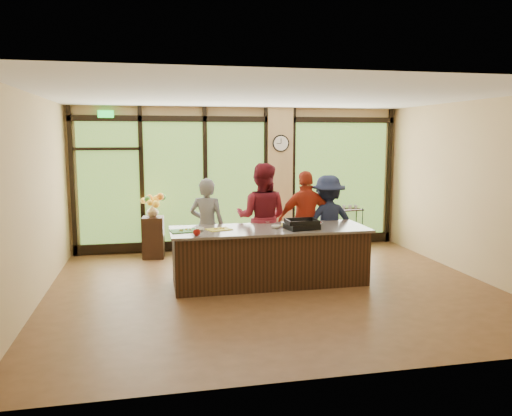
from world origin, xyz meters
name	(u,v)px	position (x,y,z in m)	size (l,w,h in m)	color
floor	(274,288)	(0.00, 0.00, 0.00)	(7.00, 7.00, 0.00)	brown
ceiling	(275,96)	(0.00, 0.00, 3.00)	(7.00, 7.00, 0.00)	silver
back_wall	(240,179)	(0.00, 3.00, 1.50)	(7.00, 7.00, 0.00)	tan
left_wall	(33,200)	(-3.50, 0.00, 1.50)	(6.00, 6.00, 0.00)	tan
right_wall	(475,190)	(3.50, 0.00, 1.50)	(6.00, 6.00, 0.00)	tan
window_wall	(248,184)	(0.16, 2.95, 1.39)	(6.90, 0.12, 3.00)	tan
island_base	(269,257)	(0.00, 0.30, 0.44)	(3.10, 1.00, 0.88)	black
countertop	(270,229)	(0.00, 0.30, 0.90)	(3.20, 1.10, 0.04)	#6F635C
wall_clock	(281,143)	(0.85, 2.87, 2.25)	(0.36, 0.04, 0.36)	black
cook_left	(207,226)	(-0.93, 1.09, 0.84)	(0.61, 0.40, 1.69)	slate
cook_midleft	(262,218)	(0.04, 1.07, 0.97)	(0.94, 0.73, 1.93)	maroon
cook_midright	(306,221)	(0.84, 0.97, 0.90)	(1.05, 0.44, 1.79)	#A83019
cook_right	(328,222)	(1.25, 0.98, 0.85)	(1.10, 0.63, 1.71)	#1A203A
roasting_pan	(302,226)	(0.49, 0.12, 0.96)	(0.49, 0.38, 0.09)	black
mixing_bowl	(313,224)	(0.73, 0.28, 0.96)	(0.30, 0.30, 0.07)	silver
cutting_board_left	(185,231)	(-1.37, 0.30, 0.93)	(0.43, 0.32, 0.01)	#388630
cutting_board_center	(219,229)	(-0.82, 0.32, 0.93)	(0.37, 0.27, 0.01)	gold
cutting_board_right	(293,225)	(0.45, 0.50, 0.93)	(0.39, 0.29, 0.01)	gold
prep_bowl_near	(200,230)	(-1.13, 0.28, 0.94)	(0.14, 0.14, 0.04)	white
prep_bowl_mid	(276,227)	(0.10, 0.27, 0.94)	(0.15, 0.15, 0.05)	white
prep_bowl_far	(267,222)	(0.07, 0.78, 0.93)	(0.12, 0.12, 0.03)	white
red_ramekin	(197,233)	(-1.21, -0.08, 0.96)	(0.11, 0.11, 0.09)	#A91710
flower_stand	(153,237)	(-1.85, 2.47, 0.41)	(0.41, 0.41, 0.82)	black
flower_vase	(153,211)	(-1.85, 2.47, 0.94)	(0.23, 0.23, 0.24)	#977B52
bar_cart	(346,221)	(2.33, 2.75, 0.54)	(0.71, 0.47, 0.90)	black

